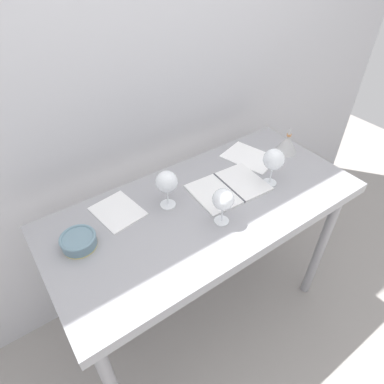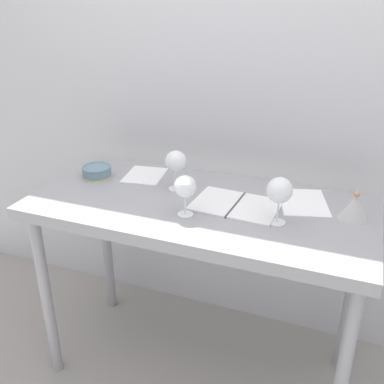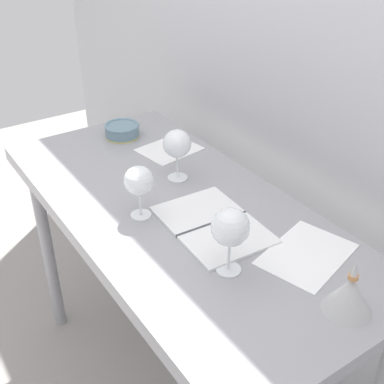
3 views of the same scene
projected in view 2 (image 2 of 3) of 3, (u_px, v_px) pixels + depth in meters
name	position (u px, v px, depth m)	size (l,w,h in m)	color
ground_plane	(199.00, 366.00, 2.21)	(6.00, 6.00, 0.00)	gray
back_wall	(237.00, 82.00, 2.08)	(3.80, 0.04, 2.60)	silver
steel_counter	(199.00, 225.00, 1.87)	(1.40, 0.65, 0.90)	#949499
wine_glass_near_right	(280.00, 191.00, 1.62)	(0.10, 0.10, 0.18)	white
wine_glass_far_left	(176.00, 162.00, 1.90)	(0.09, 0.09, 0.18)	white
wine_glass_near_center	(185.00, 188.00, 1.68)	(0.09, 0.09, 0.16)	white
open_notebook	(236.00, 205.00, 1.80)	(0.35, 0.26, 0.01)	white
tasting_sheet_upper	(145.00, 175.00, 2.09)	(0.17, 0.21, 0.00)	white
tasting_sheet_lower	(304.00, 202.00, 1.83)	(0.18, 0.25, 0.00)	white
tasting_bowl	(97.00, 171.00, 2.07)	(0.14, 0.14, 0.05)	#DBCC66
decanter_funnel	(355.00, 207.00, 1.69)	(0.12, 0.12, 0.14)	#B3B3B3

